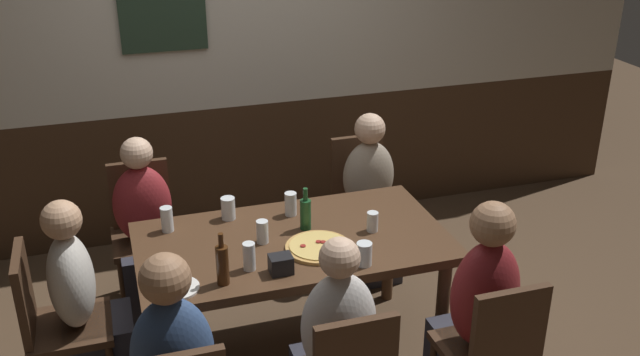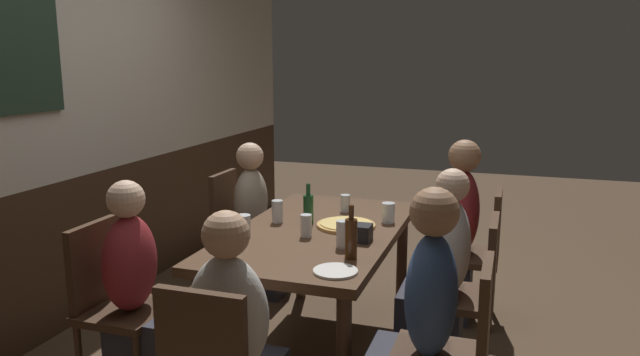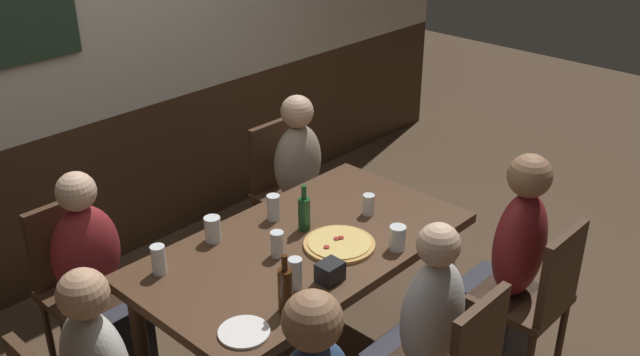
{
  "view_description": "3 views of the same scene",
  "coord_description": "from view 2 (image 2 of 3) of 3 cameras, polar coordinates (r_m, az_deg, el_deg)",
  "views": [
    {
      "loc": [
        -0.85,
        -3.16,
        2.56
      ],
      "look_at": [
        0.13,
        -0.06,
        1.1
      ],
      "focal_mm": 40.13,
      "sensor_mm": 36.0,
      "label": 1
    },
    {
      "loc": [
        -3.08,
        -1.03,
        1.69
      ],
      "look_at": [
        0.19,
        0.05,
        1.0
      ],
      "focal_mm": 33.36,
      "sensor_mm": 36.0,
      "label": 2
    },
    {
      "loc": [
        -2.05,
        -2.03,
        2.51
      ],
      "look_at": [
        0.17,
        0.05,
        1.01
      ],
      "focal_mm": 40.05,
      "sensor_mm": 36.0,
      "label": 3
    }
  ],
  "objects": [
    {
      "name": "ground_plane",
      "position": [
        3.67,
        -0.26,
        -16.09
      ],
      "size": [
        12.0,
        12.0,
        0.0
      ],
      "primitive_type": "plane",
      "color": "#4C3826"
    },
    {
      "name": "wall_back",
      "position": [
        4.11,
        -22.78,
        5.07
      ],
      "size": [
        6.4,
        0.13,
        2.6
      ],
      "color": "#3D2819",
      "rests_on": "ground_plane"
    },
    {
      "name": "dining_table",
      "position": [
        3.41,
        -0.27,
        -6.27
      ],
      "size": [
        1.62,
        0.89,
        0.74
      ],
      "color": "#472D1C",
      "rests_on": "ground_plane"
    },
    {
      "name": "chair_mid_near",
      "position": [
        3.31,
        14.2,
        -10.13
      ],
      "size": [
        0.4,
        0.4,
        0.88
      ],
      "color": "#422B1C",
      "rests_on": "ground_plane"
    },
    {
      "name": "chair_left_near",
      "position": [
        2.66,
        13.0,
        -15.61
      ],
      "size": [
        0.4,
        0.4,
        0.88
      ],
      "color": "#422B1C",
      "rests_on": "ground_plane"
    },
    {
      "name": "chair_right_far",
      "position": [
        4.41,
        -7.96,
        -4.46
      ],
      "size": [
        0.4,
        0.4,
        0.88
      ],
      "color": "#422B1C",
      "rests_on": "ground_plane"
    },
    {
      "name": "chair_right_near",
      "position": [
        3.98,
        14.98,
        -6.47
      ],
      "size": [
        0.4,
        0.4,
        0.88
      ],
      "color": "#422B1C",
      "rests_on": "ground_plane"
    },
    {
      "name": "chair_left_far",
      "position": [
        3.26,
        -19.22,
        -10.78
      ],
      "size": [
        0.4,
        0.4,
        0.88
      ],
      "color": "#422B1C",
      "rests_on": "ground_plane"
    },
    {
      "name": "person_mid_near",
      "position": [
        3.33,
        11.35,
        -10.28
      ],
      "size": [
        0.34,
        0.37,
        1.13
      ],
      "color": "#2D2D38",
      "rests_on": "ground_plane"
    },
    {
      "name": "person_left_near",
      "position": [
        2.67,
        9.46,
        -15.16
      ],
      "size": [
        0.34,
        0.37,
        1.18
      ],
      "color": "#2D2D38",
      "rests_on": "ground_plane"
    },
    {
      "name": "person_right_far",
      "position": [
        4.35,
        -6.0,
        -5.03
      ],
      "size": [
        0.34,
        0.37,
        1.11
      ],
      "color": "#2D2D38",
      "rests_on": "ground_plane"
    },
    {
      "name": "person_right_near",
      "position": [
        3.99,
        12.68,
        -6.15
      ],
      "size": [
        0.34,
        0.37,
        1.19
      ],
      "color": "#2D2D38",
      "rests_on": "ground_plane"
    },
    {
      "name": "person_left_far",
      "position": [
        3.18,
        -16.79,
        -11.77
      ],
      "size": [
        0.34,
        0.37,
        1.11
      ],
      "color": "#2D2D38",
      "rests_on": "ground_plane"
    },
    {
      "name": "pizza",
      "position": [
        3.44,
        2.51,
        -4.51
      ],
      "size": [
        0.34,
        0.34,
        0.03
      ],
      "color": "tan",
      "rests_on": "dining_table"
    },
    {
      "name": "pint_glass_stout",
      "position": [
        2.94,
        -9.43,
        -6.38
      ],
      "size": [
        0.06,
        0.06,
        0.14
      ],
      "color": "silver",
      "rests_on": "dining_table"
    },
    {
      "name": "tumbler_water",
      "position": [
        3.23,
        -1.34,
        -4.71
      ],
      "size": [
        0.06,
        0.06,
        0.12
      ],
      "color": "silver",
      "rests_on": "dining_table"
    },
    {
      "name": "pint_glass_amber",
      "position": [
        3.76,
        2.44,
        -2.52
      ],
      "size": [
        0.06,
        0.06,
        0.11
      ],
      "color": "silver",
      "rests_on": "dining_table"
    },
    {
      "name": "beer_glass_half",
      "position": [
        3.05,
        2.12,
        -5.58
      ],
      "size": [
        0.06,
        0.06,
        0.14
      ],
      "color": "silver",
      "rests_on": "dining_table"
    },
    {
      "name": "beer_glass_tall",
      "position": [
        3.25,
        -7.34,
        -4.7
      ],
      "size": [
        0.08,
        0.08,
        0.12
      ],
      "color": "silver",
      "rests_on": "dining_table"
    },
    {
      "name": "highball_clear",
      "position": [
        3.53,
        6.56,
        -3.46
      ],
      "size": [
        0.08,
        0.08,
        0.12
      ],
      "color": "silver",
      "rests_on": "dining_table"
    },
    {
      "name": "pint_glass_pale",
      "position": [
        3.52,
        -4.11,
        -3.35
      ],
      "size": [
        0.07,
        0.07,
        0.13
      ],
      "color": "silver",
      "rests_on": "dining_table"
    },
    {
      "name": "beer_bottle_green",
      "position": [
        3.48,
        -1.12,
        -2.91
      ],
      "size": [
        0.06,
        0.06,
        0.24
      ],
      "color": "#194723",
      "rests_on": "dining_table"
    },
    {
      "name": "beer_bottle_brown",
      "position": [
        2.88,
        3.0,
        -5.7
      ],
      "size": [
        0.06,
        0.06,
        0.26
      ],
      "color": "#42230F",
      "rests_on": "dining_table"
    },
    {
      "name": "plate_white_large",
      "position": [
        2.73,
        1.49,
        -8.92
      ],
      "size": [
        0.2,
        0.2,
        0.01
      ],
      "primitive_type": "cylinder",
      "color": "white",
      "rests_on": "dining_table"
    },
    {
      "name": "condiment_caddy",
      "position": [
        3.17,
        4.11,
        -5.29
      ],
      "size": [
        0.11,
        0.09,
        0.09
      ],
      "primitive_type": "cube",
      "color": "black",
      "rests_on": "dining_table"
    }
  ]
}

